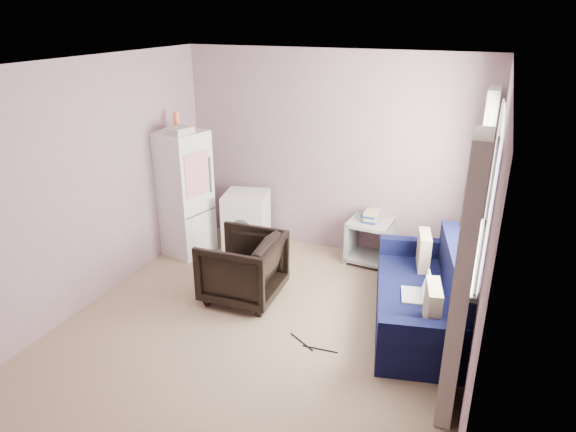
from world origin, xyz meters
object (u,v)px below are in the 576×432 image
object	(u,v)px
washing_machine	(246,220)
sofa	(426,300)
fridge	(184,193)
armchair	(243,264)
side_table	(370,238)

from	to	relation	value
washing_machine	sofa	bearing A→B (deg)	-33.98
fridge	sofa	xyz separation A→B (m)	(3.08, -0.59, -0.50)
washing_machine	sofa	world-z (taller)	sofa
armchair	fridge	distance (m)	1.46
armchair	sofa	world-z (taller)	sofa
armchair	fridge	world-z (taller)	fridge
armchair	fridge	xyz separation A→B (m)	(-1.19, 0.76, 0.40)
side_table	fridge	bearing A→B (deg)	-165.16
armchair	side_table	bearing A→B (deg)	139.91
side_table	sofa	world-z (taller)	sofa
armchair	sofa	distance (m)	1.90
fridge	washing_machine	bearing A→B (deg)	41.28
armchair	washing_machine	world-z (taller)	armchair
washing_machine	sofa	size ratio (longest dim) A/B	0.39
fridge	side_table	distance (m)	2.36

